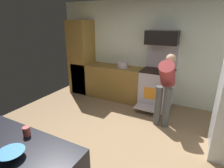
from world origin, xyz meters
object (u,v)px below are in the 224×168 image
at_px(stock_pot, 123,65).
at_px(mixing_bowl_large, 11,155).
at_px(oven_range, 157,87).
at_px(microwave, 162,38).
at_px(person_cook, 166,85).
at_px(mug_coffee, 27,131).

bearing_deg(stock_pot, mixing_bowl_large, -82.05).
xyz_separation_m(oven_range, stock_pot, (-0.95, 0.01, 0.47)).
height_order(microwave, mixing_bowl_large, microwave).
height_order(mixing_bowl_large, stock_pot, stock_pot).
bearing_deg(person_cook, mug_coffee, -111.09).
relative_size(mug_coffee, stock_pot, 0.35).
bearing_deg(oven_range, mug_coffee, -101.03).
height_order(mug_coffee, stock_pot, stock_pot).
xyz_separation_m(oven_range, person_cook, (0.33, -0.71, 0.34)).
bearing_deg(mixing_bowl_large, mug_coffee, 119.41).
relative_size(person_cook, mug_coffee, 13.91).
xyz_separation_m(microwave, mug_coffee, (-0.62, -3.29, -0.76)).
xyz_separation_m(person_cook, mixing_bowl_large, (-0.80, -2.77, 0.08)).
xyz_separation_m(oven_range, mixing_bowl_large, (-0.46, -3.49, 0.42)).
bearing_deg(mixing_bowl_large, stock_pot, 97.95).
height_order(person_cook, mixing_bowl_large, person_cook).
height_order(oven_range, microwave, microwave).
bearing_deg(stock_pot, person_cook, -29.49).
xyz_separation_m(person_cook, stock_pot, (-1.28, 0.73, 0.13)).
xyz_separation_m(microwave, person_cook, (0.33, -0.81, -0.85)).
distance_m(person_cook, mug_coffee, 2.66).
relative_size(oven_range, microwave, 2.09).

